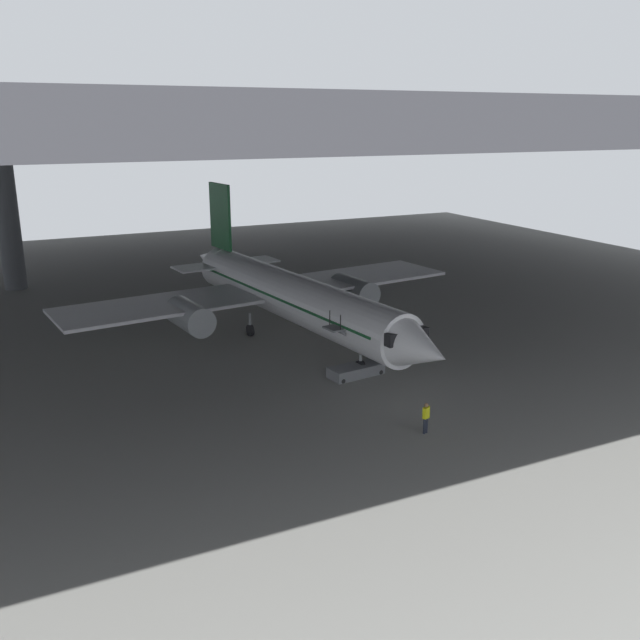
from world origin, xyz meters
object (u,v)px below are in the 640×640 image
crew_worker_near_nose (426,416)px  crew_worker_by_stairs (368,345)px  airplane_main (288,295)px  boarding_stairs (355,365)px

crew_worker_near_nose → crew_worker_by_stairs: (3.29, 11.93, -0.08)m
airplane_main → crew_worker_near_nose: (-0.11, -18.67, -2.33)m
airplane_main → crew_worker_by_stairs: size_ratio=21.17×
boarding_stairs → crew_worker_near_nose: bearing=-94.6°
crew_worker_near_nose → crew_worker_by_stairs: bearing=74.6°
airplane_main → boarding_stairs: airplane_main is taller
airplane_main → boarding_stairs: size_ratio=7.56×
crew_worker_near_nose → crew_worker_by_stairs: 12.38m
boarding_stairs → crew_worker_by_stairs: bearing=47.2°
airplane_main → boarding_stairs: bearing=-86.3°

